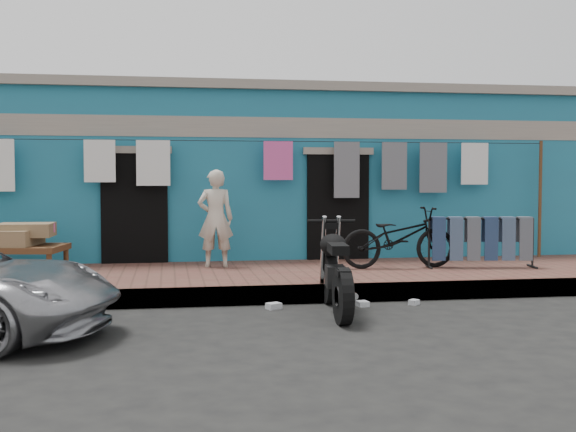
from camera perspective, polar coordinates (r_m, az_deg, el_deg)
The scene contains 12 objects.
ground at distance 8.20m, azimuth 2.32°, elevation -8.78°, with size 80.00×80.00×0.00m, color black.
sidewalk at distance 11.09m, azimuth -0.85°, elevation -5.03°, with size 28.00×3.00×0.25m, color brown.
curb at distance 9.68m, azimuth 0.44°, elevation -6.21°, with size 28.00×0.10×0.25m, color gray.
building at distance 14.94m, azimuth -3.15°, elevation 3.04°, with size 12.20×5.20×3.36m.
clothesline at distance 12.23m, azimuth -1.41°, elevation 3.56°, with size 10.06×0.06×2.10m.
seated_person at distance 11.60m, azimuth -5.75°, elevation -0.19°, with size 0.56×0.37×1.56m, color beige.
bicycle at distance 11.56m, azimuth 8.72°, elevation -1.16°, with size 0.65×1.83×1.18m, color black.
motorcycle at distance 8.94m, azimuth 3.79°, elevation -4.10°, with size 0.81×1.82×1.14m, color black, non-canonical shape.
jeans_rack at distance 11.89m, azimuth 15.00°, elevation -1.95°, with size 1.78×0.61×0.84m, color black, non-canonical shape.
litter_a at distance 9.30m, azimuth -1.14°, elevation -7.12°, with size 0.18×0.14×0.08m, color silver.
litter_b at distance 9.75m, azimuth 9.92°, elevation -6.73°, with size 0.14×0.10×0.07m, color silver.
litter_c at distance 9.54m, azimuth 5.92°, elevation -6.91°, with size 0.17×0.14×0.07m, color silver.
Camera 1 is at (-1.64, -7.86, 1.67)m, focal length 45.00 mm.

